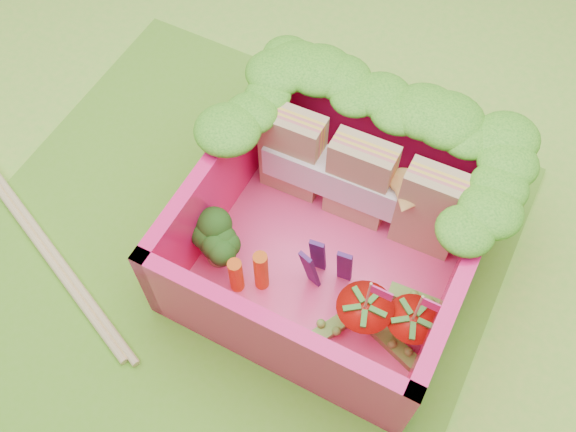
# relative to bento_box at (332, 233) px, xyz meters

# --- Properties ---
(ground) EXTENTS (14.00, 14.00, 0.00)m
(ground) POSITION_rel_bento_box_xyz_m (-0.48, -0.23, -0.31)
(ground) COLOR #83DA3D
(ground) RESTS_ON ground
(placemat) EXTENTS (2.60, 2.60, 0.03)m
(placemat) POSITION_rel_bento_box_xyz_m (-0.48, -0.23, -0.29)
(placemat) COLOR #67AF27
(placemat) RESTS_ON ground
(bento_floor) EXTENTS (1.30, 1.30, 0.05)m
(bento_floor) POSITION_rel_bento_box_xyz_m (0.00, 0.00, -0.25)
(bento_floor) COLOR #FF4181
(bento_floor) RESTS_ON placemat
(bento_box) EXTENTS (1.30, 1.30, 0.55)m
(bento_box) POSITION_rel_bento_box_xyz_m (0.00, 0.00, 0.00)
(bento_box) COLOR #FF1567
(bento_box) RESTS_ON placemat
(lettuce_ruffle) EXTENTS (1.43, 0.83, 0.11)m
(lettuce_ruffle) POSITION_rel_bento_box_xyz_m (-0.00, 0.50, 0.33)
(lettuce_ruffle) COLOR #1F7D16
(lettuce_ruffle) RESTS_ON bento_box
(sandwich_stack) EXTENTS (1.05, 0.20, 0.55)m
(sandwich_stack) POSITION_rel_bento_box_xyz_m (0.01, 0.30, 0.04)
(sandwich_stack) COLOR #A28055
(sandwich_stack) RESTS_ON bento_floor
(broccoli) EXTENTS (0.32, 0.32, 0.26)m
(broccoli) POSITION_rel_bento_box_xyz_m (-0.49, -0.27, -0.05)
(broccoli) COLOR #78AC53
(broccoli) RESTS_ON bento_floor
(carrot_sticks) EXTENTS (0.17, 0.14, 0.28)m
(carrot_sticks) POSITION_rel_bento_box_xyz_m (-0.27, -0.33, -0.09)
(carrot_sticks) COLOR orange
(carrot_sticks) RESTS_ON bento_floor
(purple_wedges) EXTENTS (0.21, 0.12, 0.38)m
(purple_wedges) POSITION_rel_bento_box_xyz_m (0.03, -0.15, -0.04)
(purple_wedges) COLOR #461A5B
(purple_wedges) RESTS_ON bento_floor
(strawberry_left) EXTENTS (0.26, 0.26, 0.50)m
(strawberry_left) POSITION_rel_bento_box_xyz_m (0.29, -0.29, -0.09)
(strawberry_left) COLOR red
(strawberry_left) RESTS_ON bento_floor
(strawberry_right) EXTENTS (0.24, 0.24, 0.48)m
(strawberry_right) POSITION_rel_bento_box_xyz_m (0.50, -0.23, -0.10)
(strawberry_right) COLOR red
(strawberry_right) RESTS_ON bento_floor
(snap_peas) EXTENTS (0.60, 0.54, 0.05)m
(snap_peas) POSITION_rel_bento_box_xyz_m (0.39, -0.24, -0.20)
(snap_peas) COLOR #5C9F32
(snap_peas) RESTS_ON bento_floor
(chopsticks) EXTENTS (1.97, 0.84, 0.04)m
(chopsticks) POSITION_rel_bento_box_xyz_m (-1.53, -0.53, -0.25)
(chopsticks) COLOR #E2C57C
(chopsticks) RESTS_ON placemat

